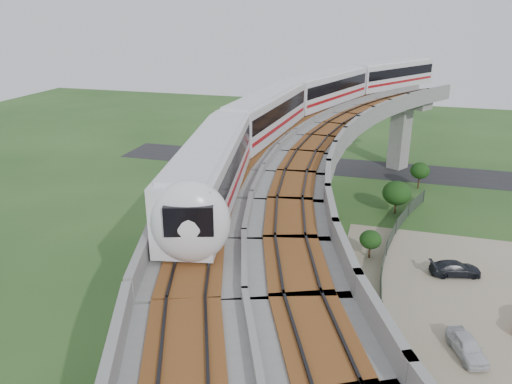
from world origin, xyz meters
TOP-DOWN VIEW (x-y plane):
  - ground at (0.00, 0.00)m, footprint 160.00×160.00m
  - dirt_lot at (14.00, -2.00)m, footprint 18.00×26.00m
  - asphalt_road at (0.00, 30.00)m, footprint 60.00×8.00m
  - viaduct at (3.84, 0.00)m, footprint 19.58×73.98m
  - metro_train at (1.27, 10.43)m, footprint 16.54×60.35m
  - fence at (9.75, 0.00)m, footprint 3.87×38.73m
  - tree_0 at (11.74, 23.91)m, footprint 2.28×2.28m
  - tree_1 at (9.21, 15.08)m, footprint 2.98×2.98m
  - tree_2 at (7.28, 4.17)m, footprint 1.91×1.91m
  - tree_3 at (6.00, -5.44)m, footprint 2.16×2.16m
  - car_white at (14.10, -7.40)m, footprint 2.68×4.00m
  - car_dark at (14.25, 3.03)m, footprint 4.38×2.65m

SIDE VIEW (x-z plane):
  - ground at x=0.00m, z-range 0.00..0.00m
  - asphalt_road at x=0.00m, z-range 0.00..0.03m
  - dirt_lot at x=14.00m, z-range 0.00..0.04m
  - car_dark at x=14.25m, z-range 0.04..1.23m
  - car_white at x=14.10m, z-range 0.04..1.30m
  - fence at x=9.75m, z-range 0.00..1.50m
  - tree_2 at x=7.28m, z-range 0.48..3.07m
  - tree_3 at x=6.00m, z-range 0.63..3.74m
  - tree_0 at x=11.74m, z-range 0.64..3.88m
  - tree_1 at x=9.21m, z-range 0.53..4.14m
  - viaduct at x=3.84m, z-range 3.35..14.75m
  - metro_train at x=1.27m, z-range 10.49..14.13m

